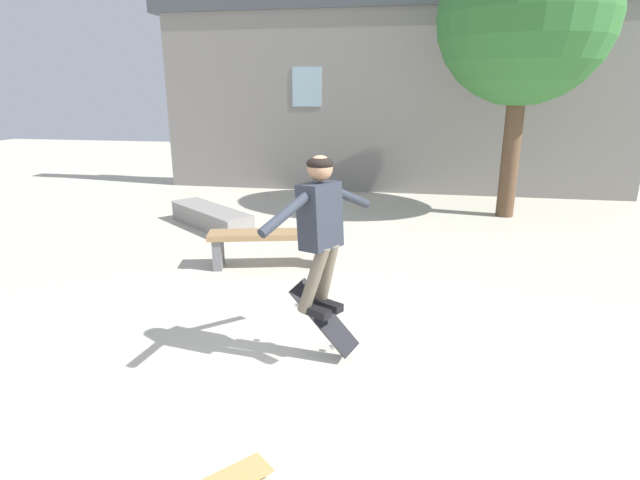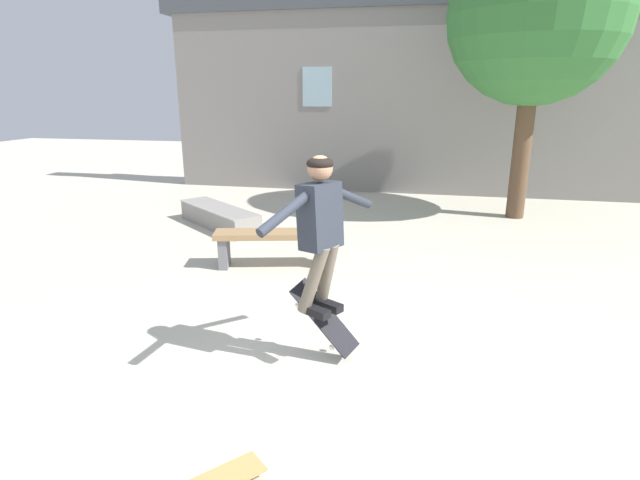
{
  "view_description": "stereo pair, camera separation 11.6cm",
  "coord_description": "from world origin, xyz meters",
  "px_view_note": "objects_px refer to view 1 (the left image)",
  "views": [
    {
      "loc": [
        0.59,
        -3.12,
        2.36
      ],
      "look_at": [
        -0.15,
        0.83,
        1.16
      ],
      "focal_mm": 28.0,
      "sensor_mm": 36.0,
      "label": 1
    },
    {
      "loc": [
        0.7,
        -3.1,
        2.36
      ],
      "look_at": [
        -0.15,
        0.83,
        1.16
      ],
      "focal_mm": 28.0,
      "sensor_mm": 36.0,
      "label": 2
    }
  ],
  "objects_px": {
    "tree_right": "(525,17)",
    "park_bench": "(269,242)",
    "skater": "(320,222)",
    "skateboard_flipping": "(324,318)",
    "skate_ledge": "(211,217)"
  },
  "relations": [
    {
      "from": "skateboard_flipping",
      "to": "skate_ledge",
      "type": "bearing_deg",
      "value": 129.39
    },
    {
      "from": "park_bench",
      "to": "skate_ledge",
      "type": "xyz_separation_m",
      "value": [
        -1.63,
        1.86,
        -0.18
      ]
    },
    {
      "from": "tree_right",
      "to": "skater",
      "type": "height_order",
      "value": "tree_right"
    },
    {
      "from": "tree_right",
      "to": "park_bench",
      "type": "relative_size",
      "value": 3.05
    },
    {
      "from": "tree_right",
      "to": "skateboard_flipping",
      "type": "bearing_deg",
      "value": -112.72
    },
    {
      "from": "tree_right",
      "to": "park_bench",
      "type": "xyz_separation_m",
      "value": [
        -3.73,
        -3.75,
        -3.26
      ]
    },
    {
      "from": "skate_ledge",
      "to": "skater",
      "type": "height_order",
      "value": "skater"
    },
    {
      "from": "park_bench",
      "to": "skateboard_flipping",
      "type": "distance_m",
      "value": 2.62
    },
    {
      "from": "skateboard_flipping",
      "to": "skater",
      "type": "bearing_deg",
      "value": -99.68
    },
    {
      "from": "tree_right",
      "to": "skateboard_flipping",
      "type": "height_order",
      "value": "tree_right"
    },
    {
      "from": "tree_right",
      "to": "skate_ledge",
      "type": "height_order",
      "value": "tree_right"
    },
    {
      "from": "skater",
      "to": "skateboard_flipping",
      "type": "relative_size",
      "value": 2.02
    },
    {
      "from": "tree_right",
      "to": "skate_ledge",
      "type": "bearing_deg",
      "value": -160.57
    },
    {
      "from": "tree_right",
      "to": "skate_ledge",
      "type": "relative_size",
      "value": 2.68
    },
    {
      "from": "skate_ledge",
      "to": "skater",
      "type": "distance_m",
      "value": 5.23
    }
  ]
}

